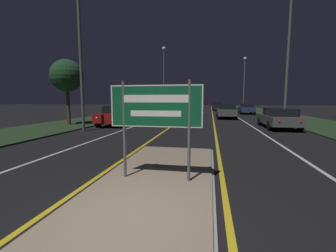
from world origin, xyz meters
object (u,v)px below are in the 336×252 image
(streetlight_left_near, at_px, (79,28))
(car_receding_2, at_px, (246,108))
(car_receding_1, at_px, (226,111))
(car_receding_3, at_px, (217,106))
(highway_sign, at_px, (156,110))
(streetlight_left_far, at_px, (164,68))
(streetlight_right_far, at_px, (244,77))
(car_receding_0, at_px, (279,118))
(streetlight_right_near, at_px, (289,42))
(car_approaching_0, at_px, (118,115))

(streetlight_left_near, height_order, car_receding_2, streetlight_left_near)
(car_receding_1, xyz_separation_m, car_receding_3, (-0.34, 17.82, -0.02))
(highway_sign, distance_m, streetlight_left_far, 32.90)
(car_receding_3, bearing_deg, streetlight_right_far, -49.35)
(car_receding_1, bearing_deg, highway_sign, -98.52)
(car_receding_0, distance_m, car_receding_3, 25.80)
(streetlight_right_near, bearing_deg, streetlight_left_near, -159.81)
(streetlight_right_far, bearing_deg, car_receding_3, 130.65)
(car_receding_3, bearing_deg, streetlight_left_near, -106.89)
(highway_sign, bearing_deg, streetlight_right_far, 78.90)
(car_receding_1, relative_size, car_approaching_0, 1.15)
(streetlight_left_near, relative_size, streetlight_right_near, 1.04)
(car_receding_2, bearing_deg, car_receding_1, -111.91)
(streetlight_left_far, bearing_deg, streetlight_right_near, -56.94)
(streetlight_right_near, distance_m, car_receding_3, 25.44)
(car_receding_0, xyz_separation_m, car_approaching_0, (-11.42, -0.26, 0.06))
(streetlight_right_far, distance_m, car_receding_0, 21.64)
(streetlight_right_near, xyz_separation_m, car_receding_2, (-0.37, 14.67, -5.12))
(car_receding_0, relative_size, car_receding_3, 1.05)
(streetlight_left_near, distance_m, streetlight_right_far, 27.93)
(streetlight_right_near, bearing_deg, car_receding_3, 98.96)
(highway_sign, relative_size, car_receding_3, 0.52)
(streetlight_left_near, distance_m, streetlight_left_far, 24.31)
(streetlight_left_near, bearing_deg, car_receding_1, 51.20)
(streetlight_left_far, distance_m, car_receding_3, 11.97)
(car_receding_1, bearing_deg, car_approaching_0, -136.66)
(car_receding_1, bearing_deg, car_receding_0, -69.48)
(streetlight_right_far, distance_m, car_receding_3, 7.50)
(streetlight_left_near, bearing_deg, car_receding_2, 57.35)
(highway_sign, bearing_deg, streetlight_left_far, 101.30)
(streetlight_right_near, distance_m, streetlight_right_far, 20.15)
(streetlight_right_near, xyz_separation_m, car_approaching_0, (-12.06, -1.24, -5.09))
(car_receding_3, distance_m, car_approaching_0, 27.12)
(car_receding_1, bearing_deg, car_receding_3, 91.10)
(car_receding_1, bearing_deg, car_receding_2, 68.09)
(streetlight_left_far, distance_m, streetlight_right_near, 23.41)
(car_receding_0, bearing_deg, car_receding_2, 89.05)
(car_receding_2, height_order, car_receding_3, car_receding_3)
(car_receding_3, bearing_deg, highway_sign, -93.90)
(highway_sign, xyz_separation_m, car_receding_2, (6.02, 26.91, -0.94))
(streetlight_right_near, bearing_deg, highway_sign, -117.58)
(highway_sign, xyz_separation_m, streetlight_left_far, (-6.36, 31.84, 5.36))
(streetlight_right_far, relative_size, car_receding_3, 1.94)
(highway_sign, height_order, streetlight_left_far, streetlight_left_far)
(streetlight_left_far, xyz_separation_m, car_receding_1, (9.21, -12.80, -6.26))
(streetlight_left_far, height_order, car_receding_1, streetlight_left_far)
(streetlight_left_far, relative_size, car_receding_3, 2.39)
(car_receding_2, bearing_deg, car_receding_0, -90.95)
(streetlight_left_far, distance_m, car_receding_1, 16.97)
(car_receding_3, bearing_deg, streetlight_left_far, -150.47)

